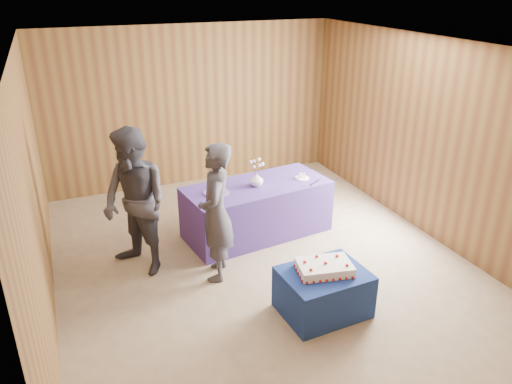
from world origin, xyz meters
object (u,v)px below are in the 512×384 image
cake_table (323,292)px  guest_left (216,213)px  guest_right (135,203)px  vase (257,179)px  sheet_cake (324,267)px  serving_table (257,209)px

cake_table → guest_left: 1.53m
guest_left → guest_right: (-0.85, 0.50, 0.06)m
guest_left → guest_right: 0.98m
vase → cake_table: bearing=-90.2°
cake_table → sheet_cake: size_ratio=1.36×
cake_table → vase: size_ratio=4.73×
guest_left → vase: bearing=154.9°
cake_table → guest_right: (-1.68, 1.63, 0.66)m
serving_table → guest_left: guest_left is taller
cake_table → guest_right: bearing=132.5°
sheet_cake → vase: size_ratio=3.47×
cake_table → guest_left: bearing=122.9°
guest_right → cake_table: bearing=16.3°
sheet_cake → vase: vase is taller
serving_table → vase: (-0.02, -0.03, 0.47)m
vase → guest_left: size_ratio=0.11×
serving_table → sheet_cake: serving_table is taller
vase → serving_table: bearing=60.7°
guest_left → guest_right: bearing=-98.7°
sheet_cake → guest_right: size_ratio=0.36×
serving_table → guest_right: 1.82m
sheet_cake → guest_left: guest_left is taller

